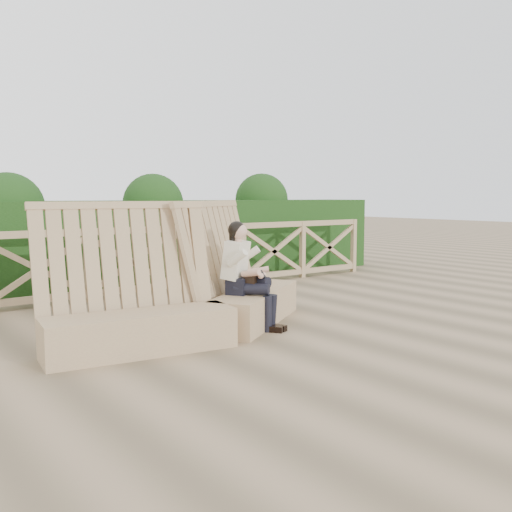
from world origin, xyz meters
TOP-DOWN VIEW (x-y plane):
  - ground at (0.00, 0.00)m, footprint 60.00×60.00m
  - bench at (-0.47, 0.73)m, footprint 3.67×1.73m
  - woman at (0.16, 0.70)m, footprint 0.60×0.80m
  - guardrail at (0.00, 3.50)m, footprint 10.10×0.09m
  - hedge at (0.00, 4.70)m, footprint 12.00×1.20m

SIDE VIEW (x-z plane):
  - ground at x=0.00m, z-range 0.00..0.00m
  - bench at x=-0.47m, z-range -0.39..1.16m
  - guardrail at x=0.00m, z-range 0.00..1.10m
  - woman at x=0.16m, z-range 0.05..1.33m
  - hedge at x=0.00m, z-range 0.00..1.50m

